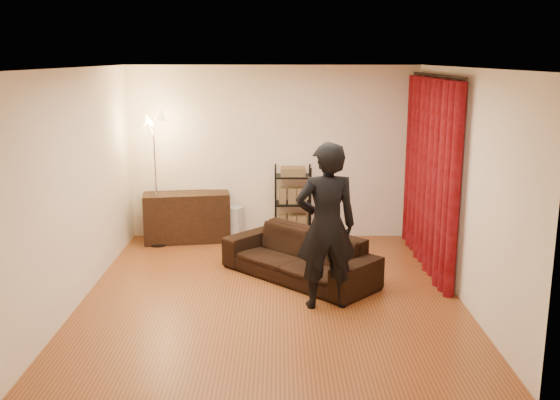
{
  "coord_description": "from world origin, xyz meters",
  "views": [
    {
      "loc": [
        0.09,
        -7.17,
        2.82
      ],
      "look_at": [
        0.1,
        0.3,
        1.1
      ],
      "focal_mm": 40.0,
      "sensor_mm": 36.0,
      "label": 1
    }
  ],
  "objects_px": {
    "person": "(326,226)",
    "floor_lamp": "(156,181)",
    "media_cabinet": "(187,217)",
    "storage_boxes": "(232,223)",
    "wire_shelf": "(293,203)",
    "sofa": "(299,256)"
  },
  "relations": [
    {
      "from": "person",
      "to": "floor_lamp",
      "type": "xyz_separation_m",
      "value": [
        -2.39,
        2.41,
        0.05
      ]
    },
    {
      "from": "person",
      "to": "media_cabinet",
      "type": "bearing_deg",
      "value": -61.53
    },
    {
      "from": "person",
      "to": "media_cabinet",
      "type": "relative_size",
      "value": 1.46
    },
    {
      "from": "person",
      "to": "floor_lamp",
      "type": "height_order",
      "value": "floor_lamp"
    },
    {
      "from": "sofa",
      "to": "floor_lamp",
      "type": "distance_m",
      "value": 2.67
    },
    {
      "from": "person",
      "to": "wire_shelf",
      "type": "height_order",
      "value": "person"
    },
    {
      "from": "person",
      "to": "wire_shelf",
      "type": "bearing_deg",
      "value": -91.57
    },
    {
      "from": "media_cabinet",
      "to": "wire_shelf",
      "type": "relative_size",
      "value": 1.11
    },
    {
      "from": "wire_shelf",
      "to": "person",
      "type": "bearing_deg",
      "value": -88.06
    },
    {
      "from": "storage_boxes",
      "to": "floor_lamp",
      "type": "relative_size",
      "value": 0.26
    },
    {
      "from": "sofa",
      "to": "media_cabinet",
      "type": "height_order",
      "value": "media_cabinet"
    },
    {
      "from": "storage_boxes",
      "to": "wire_shelf",
      "type": "relative_size",
      "value": 0.45
    },
    {
      "from": "sofa",
      "to": "person",
      "type": "relative_size",
      "value": 1.1
    },
    {
      "from": "person",
      "to": "storage_boxes",
      "type": "height_order",
      "value": "person"
    },
    {
      "from": "sofa",
      "to": "storage_boxes",
      "type": "height_order",
      "value": "sofa"
    },
    {
      "from": "storage_boxes",
      "to": "wire_shelf",
      "type": "xyz_separation_m",
      "value": [
        0.95,
        -0.03,
        0.33
      ]
    },
    {
      "from": "media_cabinet",
      "to": "storage_boxes",
      "type": "relative_size",
      "value": 2.49
    },
    {
      "from": "floor_lamp",
      "to": "person",
      "type": "bearing_deg",
      "value": -45.33
    },
    {
      "from": "person",
      "to": "media_cabinet",
      "type": "height_order",
      "value": "person"
    },
    {
      "from": "sofa",
      "to": "storage_boxes",
      "type": "bearing_deg",
      "value": 162.95
    },
    {
      "from": "sofa",
      "to": "wire_shelf",
      "type": "bearing_deg",
      "value": 135.18
    },
    {
      "from": "sofa",
      "to": "floor_lamp",
      "type": "bearing_deg",
      "value": -171.32
    }
  ]
}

